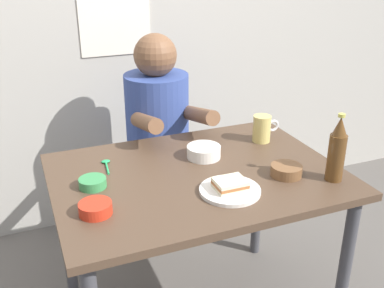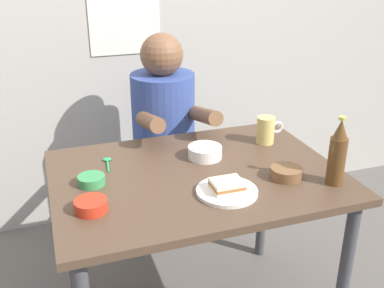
% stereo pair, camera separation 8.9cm
% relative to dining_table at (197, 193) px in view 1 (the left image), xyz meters
% --- Properties ---
extents(dining_table, '(1.10, 0.80, 0.74)m').
position_rel_dining_table_xyz_m(dining_table, '(0.00, 0.00, 0.00)').
color(dining_table, '#4C3828').
rests_on(dining_table, ground).
extents(stool, '(0.34, 0.34, 0.45)m').
position_rel_dining_table_xyz_m(stool, '(0.04, 0.63, -0.30)').
color(stool, '#4C4C51').
rests_on(stool, ground).
extents(person_seated, '(0.33, 0.56, 0.72)m').
position_rel_dining_table_xyz_m(person_seated, '(0.04, 0.62, 0.12)').
color(person_seated, '#33478C').
rests_on(person_seated, stool).
extents(plate_orange, '(0.22, 0.22, 0.01)m').
position_rel_dining_table_xyz_m(plate_orange, '(0.05, -0.19, 0.10)').
color(plate_orange, silver).
rests_on(plate_orange, dining_table).
extents(sandwich, '(0.11, 0.09, 0.04)m').
position_rel_dining_table_xyz_m(sandwich, '(0.05, -0.19, 0.13)').
color(sandwich, beige).
rests_on(sandwich, plate_orange).
extents(beer_mug, '(0.13, 0.08, 0.12)m').
position_rel_dining_table_xyz_m(beer_mug, '(0.39, 0.18, 0.15)').
color(beer_mug, '#D1BC66').
rests_on(beer_mug, dining_table).
extents(beer_bottle, '(0.06, 0.06, 0.26)m').
position_rel_dining_table_xyz_m(beer_bottle, '(0.45, -0.25, 0.21)').
color(beer_bottle, '#593819').
rests_on(beer_bottle, dining_table).
extents(dip_bowl_green, '(0.10, 0.10, 0.03)m').
position_rel_dining_table_xyz_m(dip_bowl_green, '(-0.40, 0.03, 0.11)').
color(dip_bowl_green, '#388C4C').
rests_on(dip_bowl_green, dining_table).
extents(condiment_bowl_brown, '(0.12, 0.12, 0.04)m').
position_rel_dining_table_xyz_m(condiment_bowl_brown, '(0.31, -0.15, 0.12)').
color(condiment_bowl_brown, brown).
rests_on(condiment_bowl_brown, dining_table).
extents(sauce_bowl_chili, '(0.11, 0.11, 0.04)m').
position_rel_dining_table_xyz_m(sauce_bowl_chili, '(-0.42, -0.15, 0.12)').
color(sauce_bowl_chili, red).
rests_on(sauce_bowl_chili, dining_table).
extents(rice_bowl_white, '(0.14, 0.14, 0.05)m').
position_rel_dining_table_xyz_m(rice_bowl_white, '(0.08, 0.12, 0.12)').
color(rice_bowl_white, silver).
rests_on(rice_bowl_white, dining_table).
extents(spoon, '(0.04, 0.12, 0.01)m').
position_rel_dining_table_xyz_m(spoon, '(-0.31, 0.20, 0.10)').
color(spoon, '#26A559').
rests_on(spoon, dining_table).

